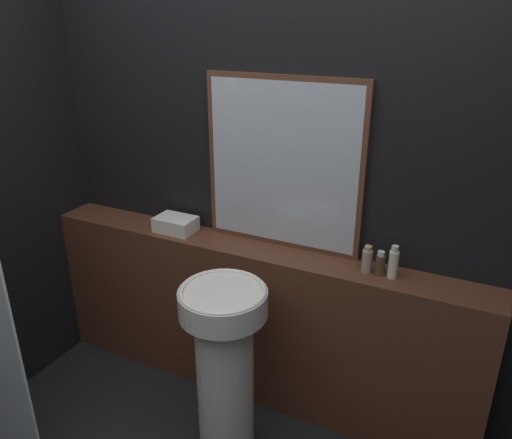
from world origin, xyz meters
TOP-DOWN VIEW (x-y plane):
  - wall_back at (0.00, 1.36)m, footprint 8.00×0.06m
  - vanity_counter at (0.00, 1.21)m, footprint 2.38×0.23m
  - pedestal_sink at (0.08, 0.78)m, footprint 0.39×0.39m
  - mirror at (0.12, 1.31)m, footprint 0.80×0.03m
  - towel_stack at (-0.46, 1.21)m, footprint 0.21×0.15m
  - shampoo_bottle at (0.59, 1.21)m, footprint 0.05×0.05m
  - conditioner_bottle at (0.64, 1.21)m, footprint 0.04×0.04m
  - lotion_bottle at (0.70, 1.21)m, footprint 0.04×0.04m

SIDE VIEW (x-z plane):
  - vanity_counter at x=0.00m, z-range 0.00..0.88m
  - pedestal_sink at x=0.08m, z-range 0.06..0.96m
  - towel_stack at x=-0.46m, z-range 0.88..0.96m
  - conditioner_bottle at x=0.64m, z-range 0.88..1.00m
  - shampoo_bottle at x=0.59m, z-range 0.88..1.01m
  - lotion_bottle at x=0.70m, z-range 0.88..1.03m
  - wall_back at x=0.00m, z-range 0.00..2.50m
  - mirror at x=0.12m, z-range 0.88..1.72m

